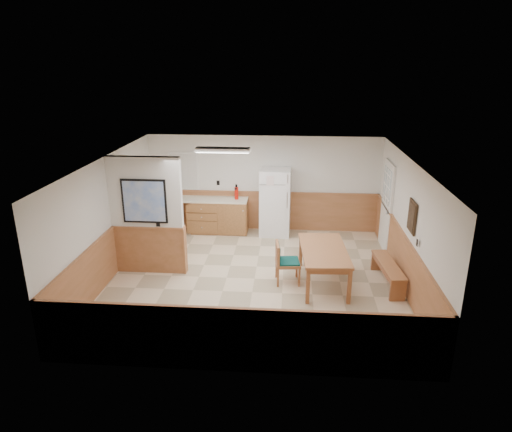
# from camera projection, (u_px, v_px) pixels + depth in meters

# --- Properties ---
(ground) EXTENTS (6.00, 6.00, 0.00)m
(ground) POSITION_uv_depth(u_px,v_px,m) (255.00, 279.00, 9.48)
(ground) COLOR beige
(ground) RESTS_ON ground
(ceiling) EXTENTS (6.00, 6.00, 0.02)m
(ceiling) POSITION_uv_depth(u_px,v_px,m) (254.00, 160.00, 8.67)
(ceiling) COLOR white
(ceiling) RESTS_ON back_wall
(back_wall) EXTENTS (6.00, 0.02, 2.50)m
(back_wall) POSITION_uv_depth(u_px,v_px,m) (264.00, 184.00, 11.90)
(back_wall) COLOR white
(back_wall) RESTS_ON ground
(right_wall) EXTENTS (0.02, 6.00, 2.50)m
(right_wall) POSITION_uv_depth(u_px,v_px,m) (408.00, 226.00, 8.86)
(right_wall) COLOR white
(right_wall) RESTS_ON ground
(left_wall) EXTENTS (0.02, 6.00, 2.50)m
(left_wall) POSITION_uv_depth(u_px,v_px,m) (108.00, 218.00, 9.29)
(left_wall) COLOR white
(left_wall) RESTS_ON ground
(wainscot_back) EXTENTS (6.00, 0.04, 1.00)m
(wainscot_back) POSITION_uv_depth(u_px,v_px,m) (263.00, 211.00, 12.13)
(wainscot_back) COLOR #B06E46
(wainscot_back) RESTS_ON ground
(wainscot_right) EXTENTS (0.04, 6.00, 1.00)m
(wainscot_right) POSITION_uv_depth(u_px,v_px,m) (403.00, 261.00, 9.10)
(wainscot_right) COLOR #B06E46
(wainscot_right) RESTS_ON ground
(wainscot_left) EXTENTS (0.04, 6.00, 1.00)m
(wainscot_left) POSITION_uv_depth(u_px,v_px,m) (113.00, 252.00, 9.53)
(wainscot_left) COLOR #B06E46
(wainscot_left) RESTS_ON ground
(partition_wall) EXTENTS (1.50, 0.20, 2.50)m
(partition_wall) POSITION_uv_depth(u_px,v_px,m) (147.00, 217.00, 9.43)
(partition_wall) COLOR white
(partition_wall) RESTS_ON ground
(kitchen_counter) EXTENTS (2.20, 0.61, 1.00)m
(kitchen_counter) POSITION_uv_depth(u_px,v_px,m) (217.00, 215.00, 11.95)
(kitchen_counter) COLOR #A5663A
(kitchen_counter) RESTS_ON ground
(exterior_door) EXTENTS (0.07, 1.02, 2.15)m
(exterior_door) POSITION_uv_depth(u_px,v_px,m) (386.00, 206.00, 10.71)
(exterior_door) COLOR white
(exterior_door) RESTS_ON ground
(kitchen_window) EXTENTS (0.80, 0.04, 1.00)m
(kitchen_window) POSITION_uv_depth(u_px,v_px,m) (184.00, 171.00, 11.94)
(kitchen_window) COLOR white
(kitchen_window) RESTS_ON back_wall
(wall_painting) EXTENTS (0.04, 0.50, 0.60)m
(wall_painting) POSITION_uv_depth(u_px,v_px,m) (412.00, 217.00, 8.48)
(wall_painting) COLOR #322314
(wall_painting) RESTS_ON right_wall
(fluorescent_fixture) EXTENTS (1.20, 0.30, 0.09)m
(fluorescent_fixture) POSITION_uv_depth(u_px,v_px,m) (223.00, 150.00, 9.97)
(fluorescent_fixture) COLOR white
(fluorescent_fixture) RESTS_ON ceiling
(refrigerator) EXTENTS (0.79, 0.73, 1.73)m
(refrigerator) POSITION_uv_depth(u_px,v_px,m) (275.00, 202.00, 11.66)
(refrigerator) COLOR white
(refrigerator) RESTS_ON ground
(dining_table) EXTENTS (0.99, 1.82, 0.75)m
(dining_table) POSITION_uv_depth(u_px,v_px,m) (324.00, 253.00, 9.09)
(dining_table) COLOR #AE703F
(dining_table) RESTS_ON ground
(dining_bench) EXTENTS (0.45, 1.47, 0.45)m
(dining_bench) POSITION_uv_depth(u_px,v_px,m) (388.00, 269.00, 9.14)
(dining_bench) COLOR #AE703F
(dining_bench) RESTS_ON ground
(dining_chair) EXTENTS (0.72, 0.53, 0.85)m
(dining_chair) POSITION_uv_depth(u_px,v_px,m) (283.00, 260.00, 9.19)
(dining_chair) COLOR #AE703F
(dining_chair) RESTS_ON ground
(fire_extinguisher) EXTENTS (0.12, 0.12, 0.39)m
(fire_extinguisher) POSITION_uv_depth(u_px,v_px,m) (236.00, 193.00, 11.72)
(fire_extinguisher) COLOR red
(fire_extinguisher) RESTS_ON kitchen_counter
(soap_bottle) EXTENTS (0.07, 0.07, 0.22)m
(soap_bottle) POSITION_uv_depth(u_px,v_px,m) (174.00, 193.00, 11.89)
(soap_bottle) COLOR green
(soap_bottle) RESTS_ON kitchen_counter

